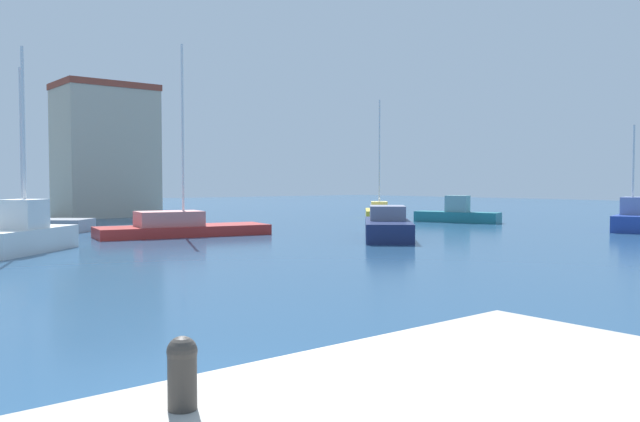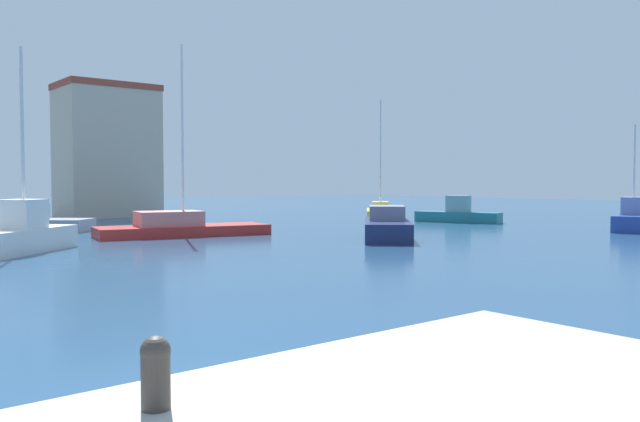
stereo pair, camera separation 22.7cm
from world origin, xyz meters
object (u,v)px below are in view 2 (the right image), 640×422
at_px(sailboat_white_behind_lamppost, 24,233).
at_px(motorboat_navy_near_pier, 387,226).
at_px(sailboat_red_inner_mooring, 179,226).
at_px(sailboat_blue_mid_harbor, 633,218).
at_px(mooring_bollard, 156,370).
at_px(sailboat_grey_far_right, 23,221).
at_px(motorboat_teal_outer_mooring, 458,214).
at_px(sailboat_yellow_far_left, 380,212).

height_order(sailboat_white_behind_lamppost, motorboat_navy_near_pier, sailboat_white_behind_lamppost).
distance_m(sailboat_red_inner_mooring, sailboat_blue_mid_harbor, 25.75).
bearing_deg(sailboat_red_inner_mooring, motorboat_navy_near_pier, -47.37).
height_order(motorboat_navy_near_pier, sailboat_blue_mid_harbor, sailboat_blue_mid_harbor).
bearing_deg(mooring_bollard, sailboat_blue_mid_harbor, 19.98).
bearing_deg(sailboat_red_inner_mooring, sailboat_grey_far_right, 123.57).
height_order(mooring_bollard, sailboat_blue_mid_harbor, sailboat_blue_mid_harbor).
xyz_separation_m(motorboat_navy_near_pier, motorboat_teal_outer_mooring, (13.04, 6.01, -0.03)).
bearing_deg(motorboat_navy_near_pier, sailboat_yellow_far_left, 46.48).
distance_m(sailboat_red_inner_mooring, sailboat_white_behind_lamppost, 9.13).
xyz_separation_m(sailboat_red_inner_mooring, motorboat_teal_outer_mooring, (20.37, -1.96, 0.08)).
height_order(sailboat_white_behind_lamppost, sailboat_blue_mid_harbor, sailboat_white_behind_lamppost).
bearing_deg(motorboat_teal_outer_mooring, sailboat_yellow_far_left, 87.38).
height_order(motorboat_teal_outer_mooring, sailboat_blue_mid_harbor, sailboat_blue_mid_harbor).
bearing_deg(sailboat_white_behind_lamppost, motorboat_navy_near_pier, -16.18).
relative_size(sailboat_red_inner_mooring, motorboat_teal_outer_mooring, 1.64).
relative_size(sailboat_yellow_far_left, motorboat_teal_outer_mooring, 1.54).
xyz_separation_m(sailboat_grey_far_right, sailboat_blue_mid_harbor, (27.56, -21.74, 0.15)).
height_order(motorboat_navy_near_pier, sailboat_grey_far_right, sailboat_grey_far_right).
xyz_separation_m(mooring_bollard, sailboat_red_inner_mooring, (13.39, 26.24, -0.92)).
bearing_deg(sailboat_blue_mid_harbor, sailboat_red_inner_mooring, 148.72).
bearing_deg(sailboat_blue_mid_harbor, sailboat_white_behind_lamppost, 161.86).
relative_size(sailboat_white_behind_lamppost, sailboat_blue_mid_harbor, 1.34).
xyz_separation_m(motorboat_navy_near_pier, sailboat_grey_far_right, (-12.89, 16.34, -0.02)).
height_order(sailboat_red_inner_mooring, sailboat_grey_far_right, sailboat_red_inner_mooring).
bearing_deg(sailboat_white_behind_lamppost, motorboat_teal_outer_mooring, 2.82).
bearing_deg(motorboat_teal_outer_mooring, sailboat_white_behind_lamppost, -177.18).
xyz_separation_m(mooring_bollard, sailboat_yellow_far_left, (34.14, 32.39, -0.95)).
xyz_separation_m(mooring_bollard, motorboat_navy_near_pier, (20.73, 18.27, -0.81)).
relative_size(sailboat_red_inner_mooring, sailboat_grey_far_right, 1.07).
bearing_deg(sailboat_red_inner_mooring, sailboat_yellow_far_left, 16.52).
height_order(sailboat_red_inner_mooring, sailboat_yellow_far_left, sailboat_red_inner_mooring).
bearing_deg(sailboat_grey_far_right, mooring_bollard, -102.76).
height_order(mooring_bollard, sailboat_red_inner_mooring, sailboat_red_inner_mooring).
height_order(mooring_bollard, sailboat_grey_far_right, sailboat_grey_far_right).
bearing_deg(sailboat_white_behind_lamppost, sailboat_blue_mid_harbor, -18.14).
distance_m(sailboat_red_inner_mooring, sailboat_yellow_far_left, 21.63).
bearing_deg(sailboat_red_inner_mooring, mooring_bollard, -117.04).
distance_m(sailboat_white_behind_lamppost, motorboat_teal_outer_mooring, 28.88).
relative_size(sailboat_red_inner_mooring, sailboat_blue_mid_harbor, 1.63).
height_order(sailboat_red_inner_mooring, sailboat_blue_mid_harbor, sailboat_red_inner_mooring).
relative_size(sailboat_yellow_far_left, sailboat_grey_far_right, 1.01).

